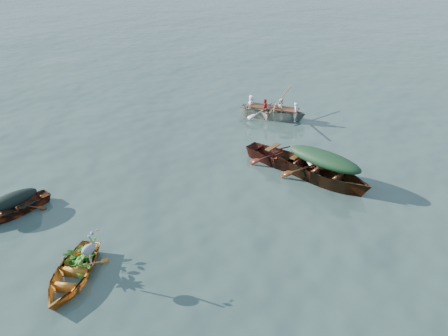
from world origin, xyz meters
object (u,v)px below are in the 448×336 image
object	(u,v)px
dark_covered_boat	(14,214)
heron	(90,254)
green_tarp_boat	(322,181)
yellow_dinghy	(73,280)
rowed_boat	(273,118)
open_wooden_boat	(284,167)

from	to	relation	value
dark_covered_boat	heron	size ratio (longest dim) A/B	3.32
green_tarp_boat	heron	distance (m)	8.39
yellow_dinghy	green_tarp_boat	xyz separation A→B (m)	(2.51, 8.41, 0.00)
dark_covered_boat	rowed_boat	size ratio (longest dim) A/B	0.71
rowed_boat	green_tarp_boat	bearing A→B (deg)	-149.99
yellow_dinghy	dark_covered_boat	size ratio (longest dim) A/B	0.99
rowed_boat	heron	size ratio (longest dim) A/B	4.71
green_tarp_boat	heron	size ratio (longest dim) A/B	5.47
open_wooden_boat	heron	distance (m)	8.25
yellow_dinghy	heron	bearing A→B (deg)	5.19
rowed_boat	heron	bearing A→B (deg)	172.07
open_wooden_boat	rowed_boat	distance (m)	4.81
yellow_dinghy	rowed_boat	world-z (taller)	rowed_boat
dark_covered_boat	green_tarp_boat	xyz separation A→B (m)	(6.48, 7.84, 0.00)
dark_covered_boat	open_wooden_boat	size ratio (longest dim) A/B	0.68
green_tarp_boat	dark_covered_boat	bearing A→B (deg)	144.36
dark_covered_boat	rowed_boat	bearing A→B (deg)	82.26
green_tarp_boat	rowed_boat	distance (m)	6.04
green_tarp_boat	yellow_dinghy	bearing A→B (deg)	167.33
rowed_boat	heron	world-z (taller)	heron
open_wooden_boat	yellow_dinghy	bearing A→B (deg)	174.90
dark_covered_boat	heron	bearing A→B (deg)	-1.91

